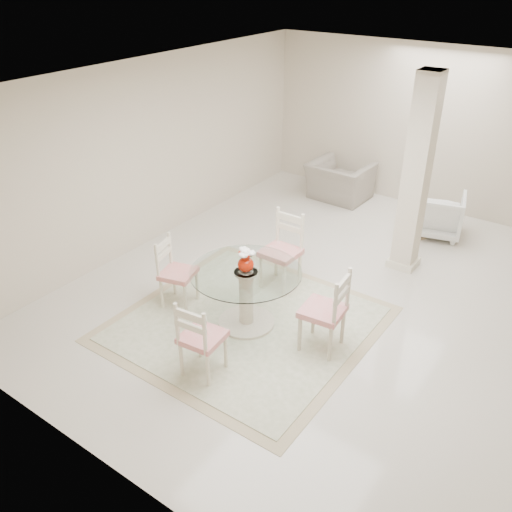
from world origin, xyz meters
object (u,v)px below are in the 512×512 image
Objects in this scene: column at (416,176)px; side_table at (416,222)px; dining_chair_east at (329,306)px; dining_chair_north at (284,245)px; dining_chair_south at (198,334)px; red_vase at (246,261)px; armchair_white at (438,214)px; dining_chair_west at (173,267)px; dining_table at (246,298)px; recliner_taupe at (340,181)px.

side_table is (-0.23, 1.03, -1.13)m from column.
dining_chair_north reaches higher than dining_chair_east.
red_vase is at bearing -87.59° from dining_chair_south.
dining_chair_north reaches higher than red_vase.
side_table is at bearing 23.63° from armchair_white.
dining_chair_west is (-2.01, -0.30, -0.06)m from dining_chair_east.
dining_table is at bearing -112.06° from column.
dining_chair_west is 4.34m from armchair_white.
recliner_taupe is (0.10, 4.21, -0.19)m from dining_chair_west.
dining_table is 1.16× the size of dining_chair_east.
dining_chair_south is 2.16× the size of side_table.
column is at bearing 67.97° from red_vase.
dining_chair_west reaches higher than side_table.
dining_chair_north is at bearing 51.54° from armchair_white.
side_table is (-0.25, 3.33, -0.36)m from dining_chair_east.
recliner_taupe is 1.76m from side_table.
column reaches higher than dining_chair_east.
dining_table reaches higher than armchair_white.
dining_chair_north is (-1.15, 0.87, 0.02)m from dining_chair_east.
side_table is at bearing 77.69° from dining_table.
column is 2.37× the size of dining_chair_north.
red_vase is (0.00, -0.00, 0.51)m from dining_table.
red_vase reaches higher than armchair_white.
dining_chair_south is (-0.85, -3.45, -0.81)m from column.
dining_chair_west is (-0.87, -1.17, -0.08)m from dining_chair_north.
column reaches higher than dining_chair_north.
dining_table is 1.25× the size of recliner_taupe.
side_table is at bearing 70.31° from dining_chair_north.
column is 2.68m from recliner_taupe.
dining_chair_east is 1.08× the size of recliner_taupe.
column is at bearing 52.04° from dining_chair_north.
dining_chair_south reaches higher than dining_chair_west.
dining_chair_north is at bearing -87.76° from dining_chair_south.
dining_table is 4.50× the size of red_vase.
dining_chair_west reaches higher than dining_table.
red_vase reaches higher than dining_table.
dining_chair_south is 5.17m from recliner_taupe.
dining_chair_south is at bearing -141.69° from dining_chair_west.
dining_table is at bearing 104.55° from recliner_taupe.
red_vase is 1.06m from dining_chair_north.
dining_table is 3.56m from side_table.
armchair_white is at bearing 174.30° from dining_chair_east.
dining_chair_north is at bearing 97.63° from dining_table.
dining_chair_east reaches higher than dining_table.
armchair_white is at bearing 171.06° from recliner_taupe.
dining_chair_west is (-1.00, -0.15, -0.36)m from red_vase.
dining_chair_east is 2.04m from dining_chair_west.
red_vase is 0.28× the size of dining_chair_south.
recliner_taupe is at bearing 102.53° from dining_table.
dining_chair_east reaches higher than red_vase.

